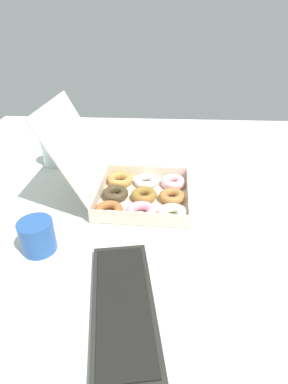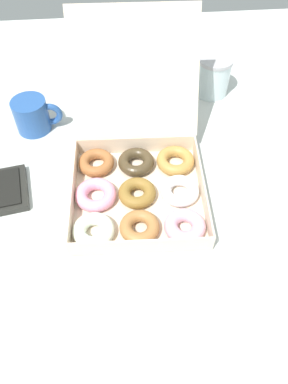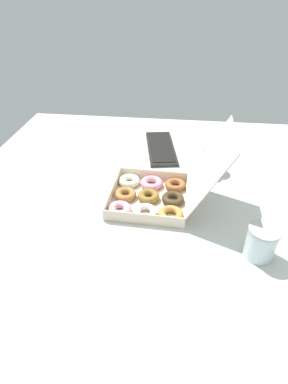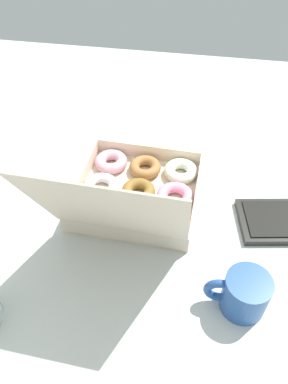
{
  "view_description": "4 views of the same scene",
  "coord_description": "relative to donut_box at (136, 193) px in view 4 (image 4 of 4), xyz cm",
  "views": [
    {
      "loc": [
        -91.18,
        -8.47,
        58.82
      ],
      "look_at": [
        0.54,
        -3.15,
        1.91
      ],
      "focal_mm": 28.0,
      "sensor_mm": 36.0,
      "label": 1
    },
    {
      "loc": [
        -4.8,
        -59.82,
        72.7
      ],
      "look_at": [
        0.19,
        -3.28,
        2.13
      ],
      "focal_mm": 35.0,
      "sensor_mm": 36.0,
      "label": 2
    },
    {
      "loc": [
        99.3,
        6.5,
        78.1
      ],
      "look_at": [
        -0.56,
        -5.09,
        4.59
      ],
      "focal_mm": 28.0,
      "sensor_mm": 36.0,
      "label": 3
    },
    {
      "loc": [
        -14.79,
        66.11,
        74.54
      ],
      "look_at": [
        -3.24,
        -1.98,
        3.19
      ],
      "focal_mm": 35.0,
      "sensor_mm": 36.0,
      "label": 4
    }
  ],
  "objects": [
    {
      "name": "ground_plane",
      "position": [
        1.24,
        0.63,
        -4.8
      ],
      "size": [
        180.0,
        180.0,
        2.0
      ],
      "primitive_type": "cube",
      "color": "silver"
    },
    {
      "name": "donut_box",
      "position": [
        0.0,
        0.0,
        0.0
      ],
      "size": [
        34.77,
        47.61,
        33.64
      ],
      "color": "beige",
      "rests_on": "ground_plane"
    },
    {
      "name": "coffee_mug",
      "position": [
        -27.26,
        25.44,
        1.06
      ],
      "size": [
        13.44,
        9.57,
        9.48
      ],
      "color": "#29539A",
      "rests_on": "ground_plane"
    },
    {
      "name": "paper_napkin",
      "position": [
        -18.46,
        -31.28,
        -3.72
      ],
      "size": [
        13.36,
        11.49,
        0.15
      ],
      "primitive_type": "cube",
      "rotation": [
        0.0,
        0.0,
        -0.04
      ],
      "color": "white",
      "rests_on": "ground_plane"
    }
  ]
}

